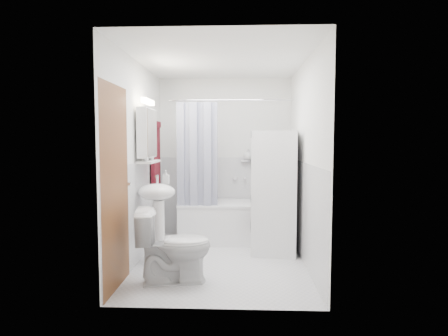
{
  "coord_description": "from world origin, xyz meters",
  "views": [
    {
      "loc": [
        0.22,
        -4.44,
        1.46
      ],
      "look_at": [
        0.03,
        0.15,
        1.12
      ],
      "focal_mm": 30.0,
      "sensor_mm": 36.0,
      "label": 1
    }
  ],
  "objects_px": {
    "bathtub": "(231,220)",
    "sink": "(157,204)",
    "washer_dryer": "(274,192)",
    "toilet": "(174,246)"
  },
  "relations": [
    {
      "from": "toilet",
      "to": "bathtub",
      "type": "bearing_deg",
      "value": -28.51
    },
    {
      "from": "bathtub",
      "to": "toilet",
      "type": "xyz_separation_m",
      "value": [
        -0.56,
        -1.61,
        0.06
      ]
    },
    {
      "from": "washer_dryer",
      "to": "toilet",
      "type": "xyz_separation_m",
      "value": [
        -1.13,
        -1.08,
        -0.42
      ]
    },
    {
      "from": "washer_dryer",
      "to": "sink",
      "type": "bearing_deg",
      "value": -154.36
    },
    {
      "from": "bathtub",
      "to": "sink",
      "type": "height_order",
      "value": "sink"
    },
    {
      "from": "bathtub",
      "to": "toilet",
      "type": "bearing_deg",
      "value": -109.08
    },
    {
      "from": "washer_dryer",
      "to": "bathtub",
      "type": "bearing_deg",
      "value": 144.9
    },
    {
      "from": "bathtub",
      "to": "washer_dryer",
      "type": "relative_size",
      "value": 0.94
    },
    {
      "from": "bathtub",
      "to": "sink",
      "type": "distance_m",
      "value": 1.37
    },
    {
      "from": "sink",
      "to": "washer_dryer",
      "type": "distance_m",
      "value": 1.5
    }
  ]
}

